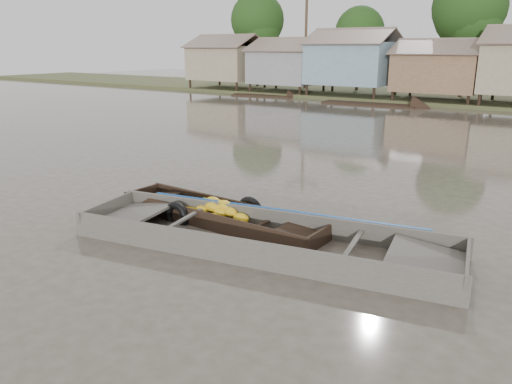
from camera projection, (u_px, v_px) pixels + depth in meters
The scene contains 3 objects.
ground at pixel (237, 235), 11.00m from camera, with size 120.00×120.00×0.00m, color #454035.
banana_boat at pixel (217, 215), 11.87m from camera, with size 5.54×1.49×0.78m.
viewer_boat at pixel (263, 244), 10.35m from camera, with size 8.29×3.56×0.65m.
Camera 1 is at (6.16, -8.25, 4.01)m, focal length 35.00 mm.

